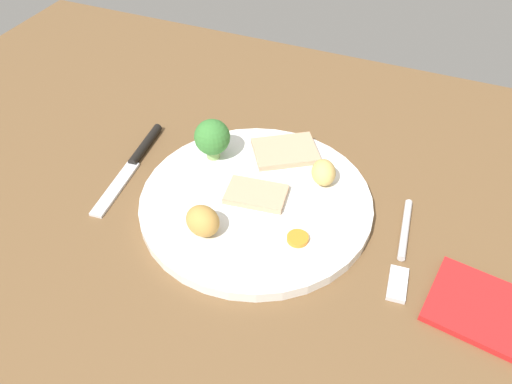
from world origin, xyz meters
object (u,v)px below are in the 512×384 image
Objects in this scene: folded_napkin at (484,309)px; carrot_coin_front at (298,238)px; meat_slice_main at (256,194)px; dinner_plate at (256,202)px; meat_slice_under at (285,151)px; roast_potato_right at (203,221)px; fork at (402,250)px; broccoli_floret at (212,138)px; roast_potato_left at (324,172)px; knife at (135,160)px.

carrot_coin_front is at bearing -1.88° from folded_napkin.
meat_slice_main is 2.94× the size of carrot_coin_front.
dinner_plate is 28.14cm from folded_napkin.
meat_slice_under is 1.97× the size of roast_potato_right.
meat_slice_under is 20.69cm from fork.
dinner_plate is 3.44× the size of meat_slice_under.
dinner_plate is at bearing -10.69° from folded_napkin.
carrot_coin_front is at bearing 147.69° from broccoli_floret.
folded_napkin is (-27.72, 5.44, -1.40)cm from meat_slice_main.
roast_potato_left reaches higher than dinner_plate.
dinner_plate is 9.28cm from roast_potato_left.
folded_napkin is (-27.65, 5.22, -0.30)cm from dinner_plate.
dinner_plate is at bearing 148.18° from broccoli_floret.
carrot_coin_front reaches higher than folded_napkin.
meat_slice_under is at bearing -124.57° from fork.
roast_potato_right is 23.01cm from fork.
dinner_plate is at bearing 106.86° from meat_slice_main.
broccoli_floret reaches higher than roast_potato_right.
knife is at bearing 20.04° from broccoli_floret.
roast_potato_left is 16.85cm from roast_potato_right.
carrot_coin_front is 0.23× the size of folded_napkin.
broccoli_floret reaches higher than carrot_coin_front.
knife is 46.67cm from folded_napkin.
roast_potato_right is at bearing 52.95° from roast_potato_left.
meat_slice_main is at bearing -11.11° from folded_napkin.
knife is at bearing -98.43° from fork.
meat_slice_main is at bearing -33.92° from carrot_coin_front.
roast_potato_right is at bearing 64.97° from dinner_plate.
roast_potato_right reaches higher than meat_slice_under.
dinner_plate reaches higher than fork.
meat_slice_under reaches higher than folded_napkin.
meat_slice_main is 0.67× the size of folded_napkin.
knife is at bearing -30.52° from roast_potato_right.
meat_slice_under reaches higher than dinner_plate.
roast_potato_left is (-6.69, -6.03, 2.26)cm from dinner_plate.
meat_slice_under is at bearing -91.93° from dinner_plate.
knife reaches higher than fork.
knife is at bearing 10.24° from roast_potato_left.
carrot_coin_front is at bearing 115.43° from meat_slice_under.
folded_napkin is at bearing 151.79° from roast_potato_left.
meat_slice_under is at bearing -153.33° from broccoli_floret.
broccoli_floret reaches higher than fork.
fork is at bearing 150.72° from meat_slice_under.
knife is (18.86, 8.07, -1.35)cm from meat_slice_under.
roast_potato_left is at bearing -139.33° from meat_slice_main.
knife is (18.54, -1.47, -0.25)cm from dinner_plate.
meat_slice_under is 0.55× the size of fork.
broccoli_floret is at bearing -107.42° from fork.
fork is at bearing 80.91° from knife.
meat_slice_under is 20.56cm from knife.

